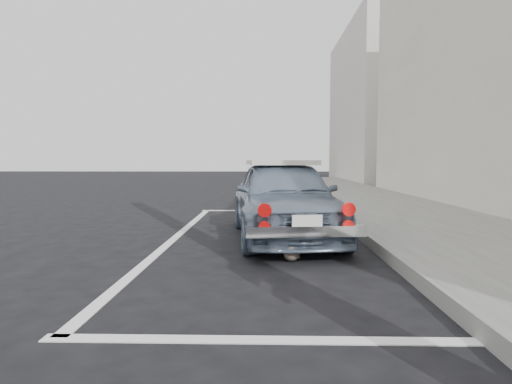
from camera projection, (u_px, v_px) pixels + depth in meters
ground at (207, 312)px, 3.25m from camera, size 80.00×80.00×0.00m
sidewalk at (494, 250)px, 5.16m from camera, size 2.80×40.00×0.15m
building_far at (377, 106)px, 22.74m from camera, size 3.50×10.00×8.00m
pline_rear at (274, 340)px, 2.74m from camera, size 3.00×0.12×0.01m
pline_front at (268, 211)px, 9.71m from camera, size 3.00×0.12×0.01m
pline_side at (174, 239)px, 6.26m from camera, size 0.12×7.00×0.01m
retro_coupe at (284, 198)px, 6.31m from camera, size 1.76×3.61×1.18m
cat at (292, 252)px, 4.88m from camera, size 0.23×0.43×0.23m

